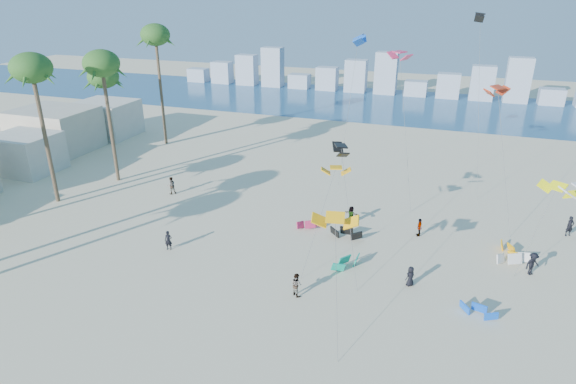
% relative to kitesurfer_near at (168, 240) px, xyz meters
% --- Properties ---
extents(ground, '(220.00, 220.00, 0.00)m').
position_rel_kitesurfer_near_xyz_m(ground, '(5.89, -11.07, -0.84)').
color(ground, beige).
rests_on(ground, ground).
extents(ocean, '(220.00, 220.00, 0.00)m').
position_rel_kitesurfer_near_xyz_m(ocean, '(5.89, 60.93, -0.84)').
color(ocean, navy).
rests_on(ocean, ground).
extents(kitesurfer_near, '(0.70, 0.56, 1.68)m').
position_rel_kitesurfer_near_xyz_m(kitesurfer_near, '(0.00, 0.00, 0.00)').
color(kitesurfer_near, black).
rests_on(kitesurfer_near, ground).
extents(kitesurfer_mid, '(1.09, 1.04, 1.77)m').
position_rel_kitesurfer_near_xyz_m(kitesurfer_mid, '(12.16, -2.71, 0.04)').
color(kitesurfer_mid, gray).
rests_on(kitesurfer_mid, ground).
extents(kitesurfers_far, '(39.32, 13.36, 1.90)m').
position_rel_kitesurfer_near_xyz_m(kitesurfers_far, '(16.24, 8.33, 0.05)').
color(kitesurfers_far, black).
rests_on(kitesurfers_far, ground).
extents(grounded_kites, '(20.01, 11.52, 0.92)m').
position_rel_kitesurfer_near_xyz_m(grounded_kites, '(19.23, 5.12, -0.41)').
color(grounded_kites, '#CA2C59').
rests_on(grounded_kites, ground).
extents(flying_kites, '(30.10, 33.09, 18.56)m').
position_rel_kitesurfer_near_xyz_m(flying_kites, '(21.11, 10.67, 10.54)').
color(flying_kites, '#FFAC0D').
rests_on(flying_kites, ground).
extents(palm_row, '(10.11, 44.80, 16.12)m').
position_rel_kitesurfer_near_xyz_m(palm_row, '(-16.18, 5.13, 10.60)').
color(palm_row, brown).
rests_on(palm_row, ground).
extents(beachfront_buildings, '(11.50, 43.00, 6.00)m').
position_rel_kitesurfer_near_xyz_m(beachfront_buildings, '(-27.81, 9.75, 1.83)').
color(beachfront_buildings, beige).
rests_on(beachfront_buildings, ground).
extents(distant_skyline, '(85.00, 3.00, 8.40)m').
position_rel_kitesurfer_near_xyz_m(distant_skyline, '(4.70, 70.93, 2.25)').
color(distant_skyline, '#9EADBF').
rests_on(distant_skyline, ground).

